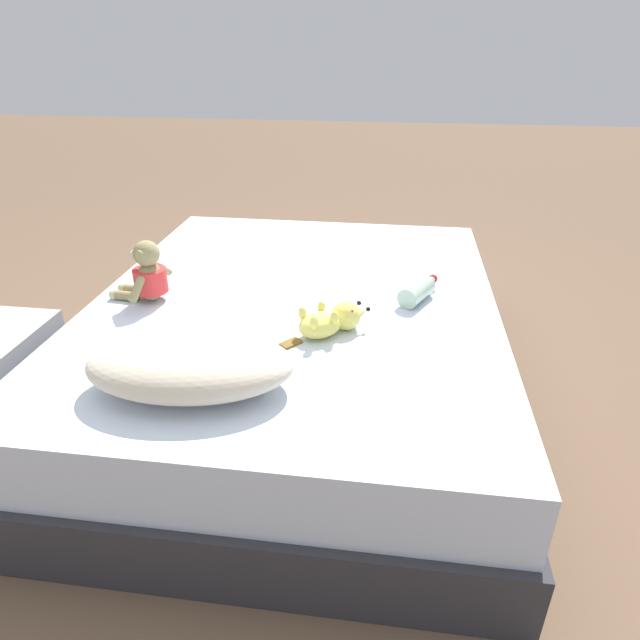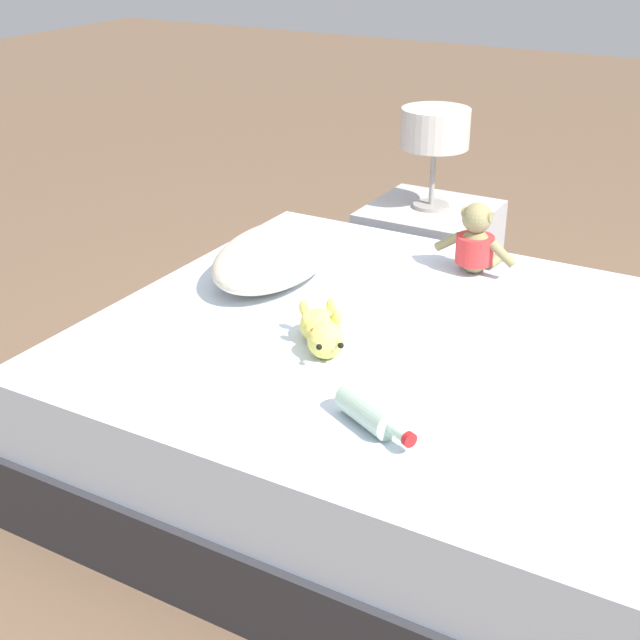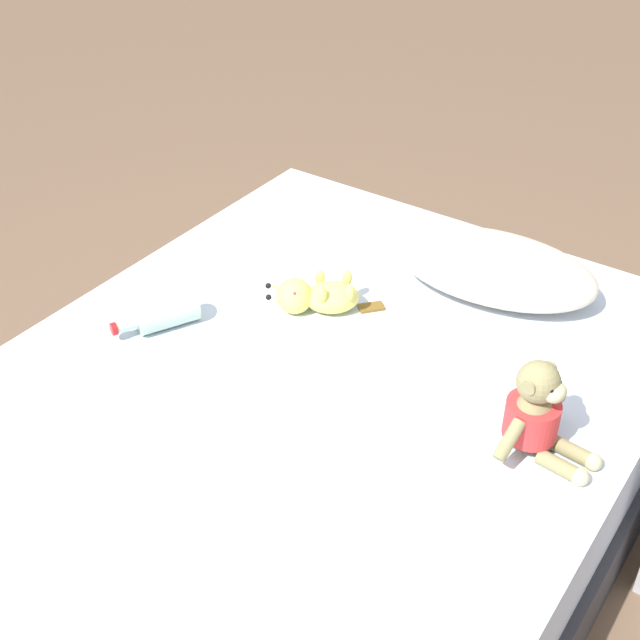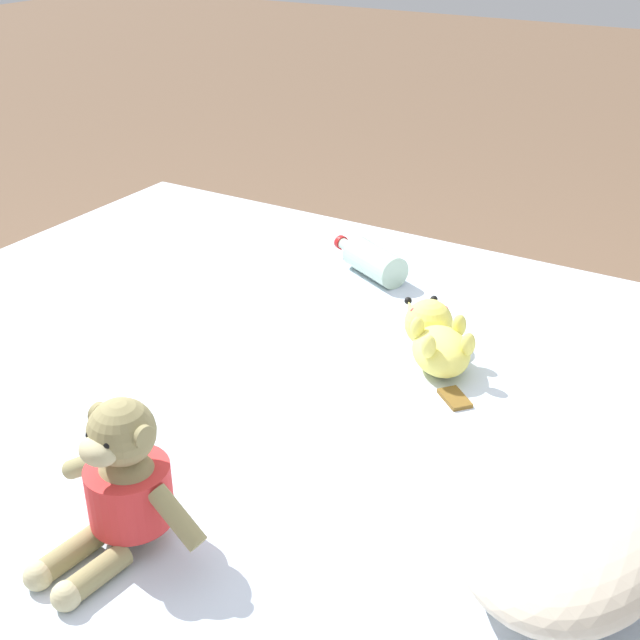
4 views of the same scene
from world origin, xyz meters
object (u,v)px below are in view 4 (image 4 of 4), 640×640
Objects in this scene: pillow at (574,487)px; plush_monkey at (123,488)px; bed at (282,455)px; glass_bottle at (373,261)px; plush_yellow_creature at (436,338)px.

pillow is 2.14× the size of plush_monkey.
pillow reaches higher than bed.
plush_monkey is (0.54, 0.10, 0.33)m from bed.
glass_bottle is at bearing -176.41° from bed.
glass_bottle is (-0.29, -0.29, -0.01)m from plush_yellow_creature.
plush_yellow_creature is (-0.17, 0.26, 0.28)m from bed.
plush_yellow_creature is (-0.71, 0.17, -0.05)m from plush_monkey.
bed is at bearing -106.22° from pillow.
pillow reaches higher than glass_bottle.
plush_monkey is at bearing 9.99° from bed.
bed is 0.53m from glass_bottle.
bed is 0.64m from plush_monkey.
plush_yellow_creature is at bearing 45.14° from glass_bottle.
plush_yellow_creature is 0.41m from glass_bottle.
pillow is at bearing 123.48° from plush_monkey.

